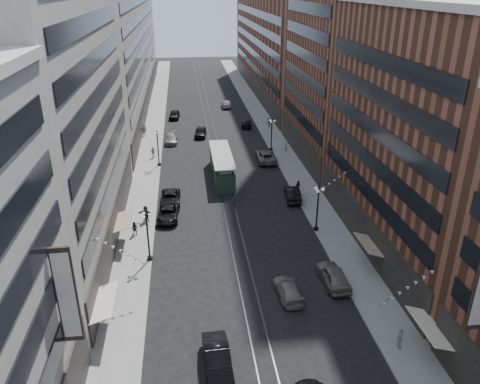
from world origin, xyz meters
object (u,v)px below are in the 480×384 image
car_8 (171,139)px  car_9 (174,114)px  pedestrian_4 (400,338)px  car_13 (200,132)px  pedestrian_5 (146,214)px  pedestrian_2 (135,229)px  car_11 (266,156)px  pedestrian_extra_1 (145,128)px  car_12 (246,123)px  car_14 (226,104)px  pedestrian_6 (153,152)px  pedestrian_9 (269,123)px  lamppost_se_far (318,206)px  pedestrian_extra_0 (144,131)px  lamppost_sw_mid (158,147)px  pedestrian_7 (298,186)px  streetcar (222,166)px  car_4 (334,275)px  car_7 (170,198)px  lamppost_sw_far (148,234)px  car_5 (217,359)px  lamppost_se_mid (272,133)px  pedestrian_8 (286,147)px  car_10 (293,194)px  car_extra_0 (288,290)px  car_2 (168,214)px

car_8 → car_9: bearing=89.8°
pedestrian_4 → car_13: pedestrian_4 is taller
pedestrian_4 → pedestrian_5: size_ratio=0.91×
pedestrian_2 → car_11: car_11 is taller
car_8 → car_11: 18.73m
pedestrian_4 → pedestrian_extra_1: size_ratio=1.13×
pedestrian_2 → car_12: pedestrian_2 is taller
pedestrian_4 → car_9: pedestrian_4 is taller
car_12 → car_14: bearing=-73.3°
pedestrian_6 → pedestrian_9: size_ratio=1.07×
lamppost_se_far → pedestrian_extra_0: bearing=119.2°
pedestrian_4 → pedestrian_6: bearing=47.1°
lamppost_sw_mid → pedestrian_7: bearing=-33.0°
streetcar → pedestrian_7: streetcar is taller
lamppost_se_far → car_4: size_ratio=1.05×
streetcar → car_7: 11.01m
lamppost_sw_far → pedestrian_6: (-1.02, 30.50, -2.02)m
pedestrian_2 → pedestrian_5: pedestrian_5 is taller
car_5 → pedestrian_extra_0: (-8.89, 58.00, 0.23)m
pedestrian_5 → car_4: bearing=-18.2°
pedestrian_7 → pedestrian_extra_1: (-22.07, 30.36, -0.01)m
lamppost_se_mid → streetcar: bearing=-131.2°
streetcar → car_13: size_ratio=2.55×
pedestrian_8 → pedestrian_2: bearing=4.6°
car_10 → car_7: bearing=2.6°
car_4 → car_14: 68.75m
streetcar → car_8: (-7.50, 16.90, -0.88)m
pedestrian_6 → pedestrian_7: bearing=116.8°
lamppost_sw_mid → car_13: (6.99, 14.42, -2.24)m
car_8 → car_extra_0: car_8 is taller
pedestrian_2 → pedestrian_7: size_ratio=0.99×
car_10 → pedestrian_9: (2.93, 33.05, 0.20)m
pedestrian_4 → pedestrian_8: size_ratio=1.03×
lamppost_sw_far → car_9: (2.17, 54.57, -2.25)m
car_4 → pedestrian_extra_0: 52.90m
car_13 → streetcar: bearing=-76.7°
streetcar → pedestrian_4: bearing=-74.0°
lamppost_sw_far → streetcar: lamppost_sw_far is taller
pedestrian_4 → car_11: size_ratio=0.28×
pedestrian_6 → lamppost_sw_far: bearing=67.1°
lamppost_sw_far → pedestrian_8: size_ratio=3.22×
car_8 → pedestrian_extra_0: (-4.91, 4.29, 0.34)m
car_7 → pedestrian_6: bearing=100.8°
car_2 → pedestrian_5: bearing=-166.9°
car_2 → car_4: (15.56, -15.03, 0.17)m
lamppost_se_far → pedestrian_8: size_ratio=3.22×
lamppost_sw_far → car_12: bearing=70.9°
car_14 → pedestrian_8: size_ratio=2.71×
car_2 → pedestrian_2: bearing=-130.7°
car_9 → pedestrian_extra_0: (-5.38, -11.90, 0.25)m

